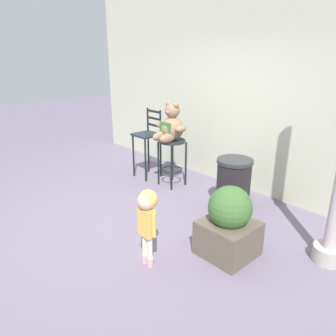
{
  "coord_description": "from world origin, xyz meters",
  "views": [
    {
      "loc": [
        3.09,
        -2.1,
        2.12
      ],
      "look_at": [
        0.09,
        0.64,
        0.67
      ],
      "focal_mm": 34.45,
      "sensor_mm": 36.0,
      "label": 1
    }
  ],
  "objects_px": {
    "trash_bin": "(233,185)",
    "child_walking": "(147,212)",
    "teddy_bear": "(171,126)",
    "bar_chair_empty": "(148,139)",
    "bar_stool_with_teddy": "(172,153)",
    "planter_with_shrub": "(229,224)"
  },
  "relations": [
    {
      "from": "child_walking",
      "to": "bar_chair_empty",
      "type": "height_order",
      "value": "bar_chair_empty"
    },
    {
      "from": "teddy_bear",
      "to": "child_walking",
      "type": "relative_size",
      "value": 0.73
    },
    {
      "from": "trash_bin",
      "to": "teddy_bear",
      "type": "bearing_deg",
      "value": -178.75
    },
    {
      "from": "bar_chair_empty",
      "to": "planter_with_shrub",
      "type": "height_order",
      "value": "bar_chair_empty"
    },
    {
      "from": "bar_chair_empty",
      "to": "bar_stool_with_teddy",
      "type": "bearing_deg",
      "value": 2.99
    },
    {
      "from": "trash_bin",
      "to": "planter_with_shrub",
      "type": "distance_m",
      "value": 1.11
    },
    {
      "from": "planter_with_shrub",
      "to": "bar_stool_with_teddy",
      "type": "bearing_deg",
      "value": 154.04
    },
    {
      "from": "bar_stool_with_teddy",
      "to": "trash_bin",
      "type": "relative_size",
      "value": 1.04
    },
    {
      "from": "teddy_bear",
      "to": "child_walking",
      "type": "bearing_deg",
      "value": -49.05
    },
    {
      "from": "bar_stool_with_teddy",
      "to": "bar_chair_empty",
      "type": "distance_m",
      "value": 0.61
    },
    {
      "from": "child_walking",
      "to": "trash_bin",
      "type": "xyz_separation_m",
      "value": [
        -0.18,
        1.69,
        -0.24
      ]
    },
    {
      "from": "trash_bin",
      "to": "bar_chair_empty",
      "type": "xyz_separation_m",
      "value": [
        -1.86,
        -0.03,
        0.32
      ]
    },
    {
      "from": "bar_stool_with_teddy",
      "to": "trash_bin",
      "type": "height_order",
      "value": "bar_stool_with_teddy"
    },
    {
      "from": "child_walking",
      "to": "bar_chair_empty",
      "type": "xyz_separation_m",
      "value": [
        -2.04,
        1.66,
        0.08
      ]
    },
    {
      "from": "trash_bin",
      "to": "bar_chair_empty",
      "type": "bearing_deg",
      "value": -179.11
    },
    {
      "from": "teddy_bear",
      "to": "child_walking",
      "type": "xyz_separation_m",
      "value": [
        1.44,
        -1.66,
        -0.4
      ]
    },
    {
      "from": "trash_bin",
      "to": "child_walking",
      "type": "bearing_deg",
      "value": -83.9
    },
    {
      "from": "teddy_bear",
      "to": "trash_bin",
      "type": "bearing_deg",
      "value": 1.25
    },
    {
      "from": "bar_stool_with_teddy",
      "to": "bar_chair_empty",
      "type": "bearing_deg",
      "value": -177.01
    },
    {
      "from": "teddy_bear",
      "to": "bar_chair_empty",
      "type": "relative_size",
      "value": 0.51
    },
    {
      "from": "bar_stool_with_teddy",
      "to": "planter_with_shrub",
      "type": "relative_size",
      "value": 0.97
    },
    {
      "from": "child_walking",
      "to": "planter_with_shrub",
      "type": "bearing_deg",
      "value": 37.73
    }
  ]
}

